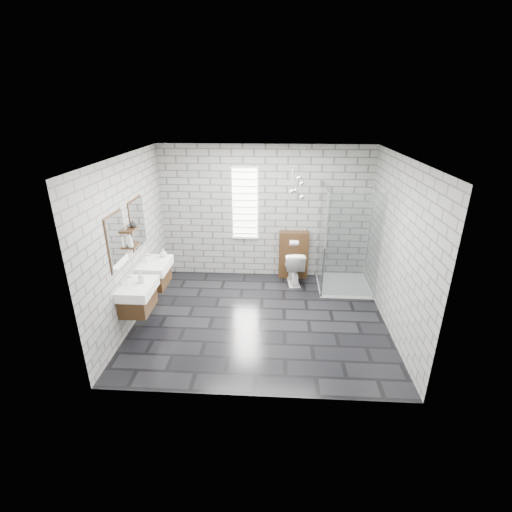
# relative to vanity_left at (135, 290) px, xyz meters

# --- Properties ---
(floor) EXTENTS (4.20, 3.60, 0.02)m
(floor) POSITION_rel_vanity_left_xyz_m (1.91, 0.48, -0.77)
(floor) COLOR black
(floor) RESTS_ON ground
(ceiling) EXTENTS (4.20, 3.60, 0.02)m
(ceiling) POSITION_rel_vanity_left_xyz_m (1.91, 0.48, 1.95)
(ceiling) COLOR white
(ceiling) RESTS_ON wall_back
(wall_back) EXTENTS (4.20, 0.02, 2.70)m
(wall_back) POSITION_rel_vanity_left_xyz_m (1.91, 2.29, 0.59)
(wall_back) COLOR gray
(wall_back) RESTS_ON floor
(wall_front) EXTENTS (4.20, 0.02, 2.70)m
(wall_front) POSITION_rel_vanity_left_xyz_m (1.91, -1.33, 0.59)
(wall_front) COLOR gray
(wall_front) RESTS_ON floor
(wall_left) EXTENTS (0.02, 3.60, 2.70)m
(wall_left) POSITION_rel_vanity_left_xyz_m (-0.20, 0.48, 0.59)
(wall_left) COLOR gray
(wall_left) RESTS_ON floor
(wall_right) EXTENTS (0.02, 3.60, 2.70)m
(wall_right) POSITION_rel_vanity_left_xyz_m (4.02, 0.48, 0.59)
(wall_right) COLOR gray
(wall_right) RESTS_ON floor
(vanity_left) EXTENTS (0.47, 0.70, 1.57)m
(vanity_left) POSITION_rel_vanity_left_xyz_m (0.00, 0.00, 0.00)
(vanity_left) COLOR #3E2713
(vanity_left) RESTS_ON wall_left
(vanity_right) EXTENTS (0.47, 0.70, 1.57)m
(vanity_right) POSITION_rel_vanity_left_xyz_m (0.00, 0.86, 0.00)
(vanity_right) COLOR #3E2713
(vanity_right) RESTS_ON wall_left
(shelf_lower) EXTENTS (0.14, 0.30, 0.03)m
(shelf_lower) POSITION_rel_vanity_left_xyz_m (-0.12, 0.43, 0.56)
(shelf_lower) COLOR #3E2713
(shelf_lower) RESTS_ON wall_left
(shelf_upper) EXTENTS (0.14, 0.30, 0.03)m
(shelf_upper) POSITION_rel_vanity_left_xyz_m (-0.12, 0.43, 0.82)
(shelf_upper) COLOR #3E2713
(shelf_upper) RESTS_ON wall_left
(window) EXTENTS (0.56, 0.05, 1.48)m
(window) POSITION_rel_vanity_left_xyz_m (1.51, 2.26, 0.79)
(window) COLOR white
(window) RESTS_ON wall_back
(cistern_panel) EXTENTS (0.60, 0.20, 1.00)m
(cistern_panel) POSITION_rel_vanity_left_xyz_m (2.51, 2.18, -0.26)
(cistern_panel) COLOR #3E2713
(cistern_panel) RESTS_ON floor
(flush_plate) EXTENTS (0.18, 0.01, 0.12)m
(flush_plate) POSITION_rel_vanity_left_xyz_m (2.51, 2.07, 0.04)
(flush_plate) COLOR silver
(flush_plate) RESTS_ON cistern_panel
(shower_enclosure) EXTENTS (1.00, 1.00, 2.03)m
(shower_enclosure) POSITION_rel_vanity_left_xyz_m (3.41, 1.66, -0.25)
(shower_enclosure) COLOR white
(shower_enclosure) RESTS_ON floor
(pendant_cluster) EXTENTS (0.28, 0.22, 0.93)m
(pendant_cluster) POSITION_rel_vanity_left_xyz_m (2.53, 1.84, 1.23)
(pendant_cluster) COLOR silver
(pendant_cluster) RESTS_ON ceiling
(toilet) EXTENTS (0.45, 0.71, 0.69)m
(toilet) POSITION_rel_vanity_left_xyz_m (2.51, 1.93, -0.41)
(toilet) COLOR white
(toilet) RESTS_ON floor
(soap_bottle_a) EXTENTS (0.10, 0.10, 0.18)m
(soap_bottle_a) POSITION_rel_vanity_left_xyz_m (0.09, 0.06, 0.18)
(soap_bottle_a) COLOR #B2B2B2
(soap_bottle_a) RESTS_ON vanity_left
(soap_bottle_b) EXTENTS (0.15, 0.15, 0.15)m
(soap_bottle_b) POSITION_rel_vanity_left_xyz_m (0.13, 1.09, 0.17)
(soap_bottle_b) COLOR #B2B2B2
(soap_bottle_b) RESTS_ON vanity_right
(soap_bottle_c) EXTENTS (0.10, 0.10, 0.21)m
(soap_bottle_c) POSITION_rel_vanity_left_xyz_m (-0.11, 0.32, 0.69)
(soap_bottle_c) COLOR #B2B2B2
(soap_bottle_c) RESTS_ON shelf_lower
(vase) EXTENTS (0.14, 0.14, 0.11)m
(vase) POSITION_rel_vanity_left_xyz_m (-0.11, 0.51, 0.90)
(vase) COLOR #B2B2B2
(vase) RESTS_ON shelf_upper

